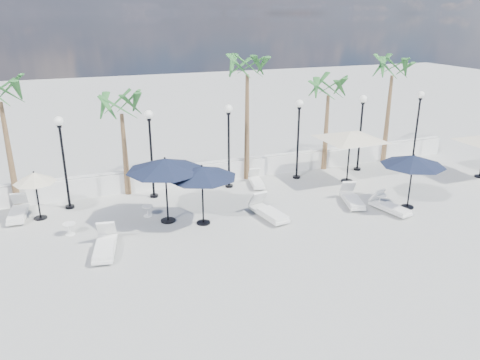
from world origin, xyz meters
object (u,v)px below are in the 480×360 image
object	(u,v)px
lounger_4	(390,207)
lounger_3	(256,181)
lounger_1	(18,212)
lounger_6	(352,199)
lounger_2	(105,246)
parasol_navy_right	(413,161)
parasol_cream_small	(34,178)
parasol_navy_left	(165,165)
parasol_cream_sq_a	(351,132)
lounger_5	(268,211)
parasol_navy_mid	(202,172)

from	to	relation	value
lounger_4	lounger_3	bearing A→B (deg)	116.83
lounger_1	lounger_6	size ratio (longest dim) A/B	0.98
lounger_2	lounger_3	size ratio (longest dim) A/B	1.24
lounger_2	parasol_navy_right	bearing A→B (deg)	9.02
parasol_cream_small	parasol_navy_right	bearing A→B (deg)	-16.57
lounger_3	parasol_navy_left	world-z (taller)	parasol_navy_left
parasol_cream_sq_a	parasol_cream_small	distance (m)	13.67
parasol_navy_left	parasol_cream_small	distance (m)	5.09
lounger_2	parasol_navy_right	size ratio (longest dim) A/B	0.82
parasol_cream_sq_a	parasol_cream_small	size ratio (longest dim) A/B	2.74
lounger_1	lounger_2	world-z (taller)	lounger_2
lounger_2	parasol_navy_left	xyz separation A→B (m)	(2.53, 1.75, 2.04)
lounger_3	lounger_6	xyz separation A→B (m)	(2.88, -3.54, 0.04)
lounger_3	parasol_navy_right	distance (m)	6.96
lounger_4	lounger_5	world-z (taller)	lounger_5
lounger_2	parasol_navy_right	world-z (taller)	parasol_navy_right
lounger_1	lounger_6	bearing A→B (deg)	-11.00
lounger_3	parasol_navy_left	size ratio (longest dim) A/B	0.58
lounger_3	parasol_cream_small	bearing A→B (deg)	-165.37
lounger_4	parasol_navy_mid	bearing A→B (deg)	155.42
lounger_4	lounger_6	size ratio (longest dim) A/B	0.94
lounger_2	parasol_cream_sq_a	xyz separation A→B (m)	(11.54, 3.19, 2.19)
lounger_2	lounger_6	xyz separation A→B (m)	(10.16, 0.68, -0.01)
lounger_2	parasol_navy_mid	world-z (taller)	parasol_navy_mid
lounger_3	parasol_navy_mid	xyz separation A→B (m)	(-3.52, -3.15, 1.87)
parasol_cream_small	lounger_5	bearing A→B (deg)	-20.19
parasol_cream_small	parasol_navy_mid	bearing A→B (deg)	-24.86
lounger_3	parasol_navy_right	size ratio (longest dim) A/B	0.66
lounger_4	lounger_5	size ratio (longest dim) A/B	0.90
lounger_3	parasol_navy_right	world-z (taller)	parasol_navy_right
lounger_6	parasol_navy_mid	distance (m)	6.68
lounger_6	parasol_navy_mid	size ratio (longest dim) A/B	0.77
lounger_2	lounger_5	bearing A→B (deg)	17.40
parasol_navy_mid	parasol_cream_sq_a	xyz separation A→B (m)	(7.79, 2.11, 0.37)
parasol_navy_left	lounger_5	bearing A→B (deg)	-15.56
parasol_cream_small	lounger_3	bearing A→B (deg)	2.65
lounger_2	parasol_navy_right	xyz separation A→B (m)	(12.11, -0.44, 1.78)
parasol_navy_mid	parasol_cream_sq_a	distance (m)	8.08
lounger_3	lounger_5	world-z (taller)	lounger_5
parasol_navy_mid	parasol_cream_sq_a	size ratio (longest dim) A/B	0.49
lounger_1	lounger_2	xyz separation A→B (m)	(2.91, -4.19, 0.01)
lounger_2	lounger_4	size ratio (longest dim) A/B	1.11
lounger_2	lounger_6	size ratio (longest dim) A/B	1.04
parasol_cream_sq_a	lounger_3	bearing A→B (deg)	166.40
parasol_navy_mid	parasol_navy_right	world-z (taller)	parasol_navy_mid
lounger_1	parasol_cream_small	xyz separation A→B (m)	(0.81, -0.40, 1.44)
lounger_1	lounger_3	world-z (taller)	lounger_1
parasol_cream_sq_a	parasol_cream_small	xyz separation A→B (m)	(-13.64, 0.60, -0.76)
lounger_5	parasol_navy_mid	bearing A→B (deg)	162.14
lounger_6	parasol_cream_sq_a	distance (m)	3.61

